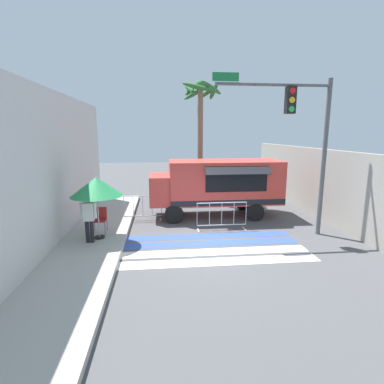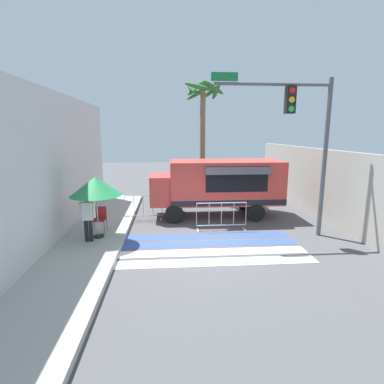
# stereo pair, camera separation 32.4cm
# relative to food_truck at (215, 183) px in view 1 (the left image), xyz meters

# --- Properties ---
(ground_plane) EXTENTS (60.00, 60.00, 0.00)m
(ground_plane) POSITION_rel_food_truck_xyz_m (-0.88, -3.80, -1.54)
(ground_plane) COLOR #4C4C4F
(sidewalk_left) EXTENTS (4.40, 16.00, 0.18)m
(sidewalk_left) POSITION_rel_food_truck_xyz_m (-5.90, -3.80, -1.45)
(sidewalk_left) COLOR #A8A59E
(sidewalk_left) RESTS_ON ground_plane
(building_left_facade) EXTENTS (0.25, 16.00, 5.18)m
(building_left_facade) POSITION_rel_food_truck_xyz_m (-6.01, -3.80, 1.05)
(building_left_facade) COLOR silver
(building_left_facade) RESTS_ON ground_plane
(concrete_wall_right) EXTENTS (0.20, 16.00, 3.09)m
(concrete_wall_right) POSITION_rel_food_truck_xyz_m (4.70, -0.80, 0.01)
(concrete_wall_right) COLOR #A39E93
(concrete_wall_right) RESTS_ON ground_plane
(crosswalk_painted) EXTENTS (6.40, 2.84, 0.01)m
(crosswalk_painted) POSITION_rel_food_truck_xyz_m (-0.88, -3.86, -1.53)
(crosswalk_painted) COLOR white
(crosswalk_painted) RESTS_ON ground_plane
(food_truck) EXTENTS (5.86, 2.57, 2.56)m
(food_truck) POSITION_rel_food_truck_xyz_m (0.00, 0.00, 0.00)
(food_truck) COLOR #D13D33
(food_truck) RESTS_ON ground_plane
(traffic_signal_pole) EXTENTS (4.23, 0.29, 5.75)m
(traffic_signal_pole) POSITION_rel_food_truck_xyz_m (2.64, -2.91, 2.40)
(traffic_signal_pole) COLOR #515456
(traffic_signal_pole) RESTS_ON ground_plane
(patio_umbrella) EXTENTS (1.74, 1.74, 2.15)m
(patio_umbrella) POSITION_rel_food_truck_xyz_m (-4.59, -3.01, 0.46)
(patio_umbrella) COLOR black
(patio_umbrella) RESTS_ON sidewalk_left
(folding_chair) EXTENTS (0.48, 0.48, 0.92)m
(folding_chair) POSITION_rel_food_truck_xyz_m (-4.68, -2.37, -0.80)
(folding_chair) COLOR #4C4C51
(folding_chair) RESTS_ON sidewalk_left
(vendor_person) EXTENTS (0.53, 0.21, 1.60)m
(vendor_person) POSITION_rel_food_truck_xyz_m (-4.82, -3.41, -0.45)
(vendor_person) COLOR black
(vendor_person) RESTS_ON sidewalk_left
(barricade_front) EXTENTS (1.98, 0.44, 1.12)m
(barricade_front) POSITION_rel_food_truck_xyz_m (-0.07, -2.05, -0.98)
(barricade_front) COLOR #B7BABF
(barricade_front) RESTS_ON ground_plane
(barricade_side) EXTENTS (1.65, 0.44, 1.12)m
(barricade_side) POSITION_rel_food_truck_xyz_m (-3.24, -0.39, -0.99)
(barricade_side) COLOR #B7BABF
(barricade_side) RESTS_ON ground_plane
(palm_tree) EXTENTS (2.26, 2.28, 6.55)m
(palm_tree) POSITION_rel_food_truck_xyz_m (-0.19, 3.40, 3.34)
(palm_tree) COLOR #7A664C
(palm_tree) RESTS_ON ground_plane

